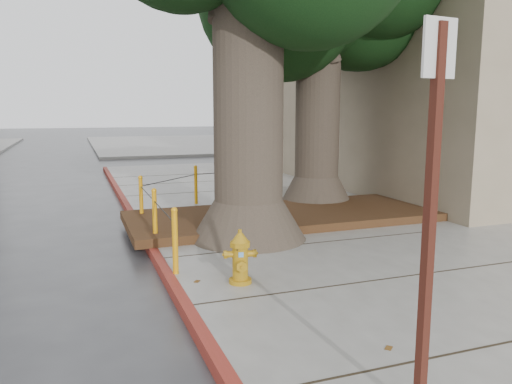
{
  "coord_description": "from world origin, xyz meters",
  "views": [
    {
      "loc": [
        -3.15,
        -5.45,
        2.39
      ],
      "look_at": [
        -0.42,
        1.99,
        1.1
      ],
      "focal_mm": 35.0,
      "sensor_mm": 36.0,
      "label": 1
    }
  ],
  "objects_px": {
    "car_silver": "(256,147)",
    "car_red": "(348,143)",
    "signpost": "(431,203)",
    "fire_hydrant": "(240,257)"
  },
  "relations": [
    {
      "from": "car_silver",
      "to": "car_red",
      "type": "xyz_separation_m",
      "value": [
        5.59,
        0.78,
        0.01
      ]
    },
    {
      "from": "signpost",
      "to": "car_red",
      "type": "bearing_deg",
      "value": 54.87
    },
    {
      "from": "fire_hydrant",
      "to": "signpost",
      "type": "height_order",
      "value": "signpost"
    },
    {
      "from": "fire_hydrant",
      "to": "car_silver",
      "type": "bearing_deg",
      "value": 81.12
    },
    {
      "from": "car_silver",
      "to": "car_red",
      "type": "bearing_deg",
      "value": -77.16
    },
    {
      "from": "signpost",
      "to": "fire_hydrant",
      "type": "bearing_deg",
      "value": 90.1
    },
    {
      "from": "car_silver",
      "to": "car_red",
      "type": "distance_m",
      "value": 5.64
    },
    {
      "from": "fire_hydrant",
      "to": "car_red",
      "type": "height_order",
      "value": "car_red"
    },
    {
      "from": "car_silver",
      "to": "signpost",
      "type": "bearing_deg",
      "value": 168.12
    },
    {
      "from": "signpost",
      "to": "car_red",
      "type": "height_order",
      "value": "signpost"
    }
  ]
}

